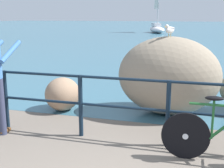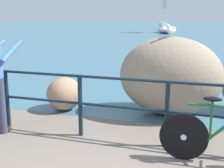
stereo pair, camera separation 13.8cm
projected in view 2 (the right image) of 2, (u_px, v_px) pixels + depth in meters
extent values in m
cube|color=#6B6056|center=(201.00, 44.00, 21.19)|extent=(120.00, 120.00, 0.10)
cube|color=#38667A|center=(207.00, 28.00, 47.21)|extent=(120.00, 90.00, 0.01)
cylinder|color=black|center=(7.00, 99.00, 5.33)|extent=(0.07, 0.07, 1.02)
cylinder|color=black|center=(80.00, 106.00, 4.91)|extent=(0.07, 0.07, 1.02)
cylinder|color=black|center=(167.00, 114.00, 4.50)|extent=(0.07, 0.07, 1.02)
cylinder|color=black|center=(168.00, 82.00, 4.39)|extent=(8.38, 0.04, 0.04)
cylinder|color=black|center=(167.00, 112.00, 4.49)|extent=(8.38, 0.04, 0.04)
cylinder|color=black|center=(184.00, 137.00, 4.12)|extent=(0.66, 0.04, 0.66)
cylinder|color=#B7BCC6|center=(184.00, 137.00, 4.12)|extent=(0.08, 0.06, 0.08)
cylinder|color=#194C23|center=(211.00, 121.00, 3.97)|extent=(0.03, 0.03, 0.53)
ellipsoid|color=black|center=(213.00, 99.00, 3.90)|extent=(0.24, 0.10, 0.06)
cylinder|color=#333851|center=(2.00, 106.00, 5.02)|extent=(0.12, 0.12, 0.95)
ellipsoid|color=#513319|center=(7.00, 130.00, 5.17)|extent=(0.12, 0.27, 0.08)
cylinder|color=#3F72B2|center=(12.00, 51.00, 5.01)|extent=(0.11, 0.52, 0.34)
ellipsoid|color=gray|center=(170.00, 76.00, 5.96)|extent=(2.02, 1.49, 1.54)
ellipsoid|color=#9B7B60|center=(64.00, 94.00, 6.32)|extent=(0.71, 0.79, 0.69)
cylinder|color=gold|center=(172.00, 35.00, 5.71)|extent=(0.01, 0.01, 0.06)
cylinder|color=gold|center=(170.00, 35.00, 5.73)|extent=(0.01, 0.01, 0.06)
ellipsoid|color=white|center=(172.00, 30.00, 5.70)|extent=(0.21, 0.28, 0.13)
ellipsoid|color=#9E9EA3|center=(172.00, 28.00, 5.71)|extent=(0.21, 0.27, 0.06)
sphere|color=white|center=(168.00, 26.00, 5.60)|extent=(0.08, 0.08, 0.08)
cone|color=gold|center=(167.00, 27.00, 5.56)|extent=(0.04, 0.06, 0.02)
ellipsoid|color=white|center=(164.00, 30.00, 33.24)|extent=(2.83, 4.57, 0.70)
cube|color=silver|center=(164.00, 25.00, 33.41)|extent=(1.22, 1.50, 0.36)
cylinder|color=#B2B2B7|center=(166.00, 7.00, 32.49)|extent=(0.10, 0.10, 4.20)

